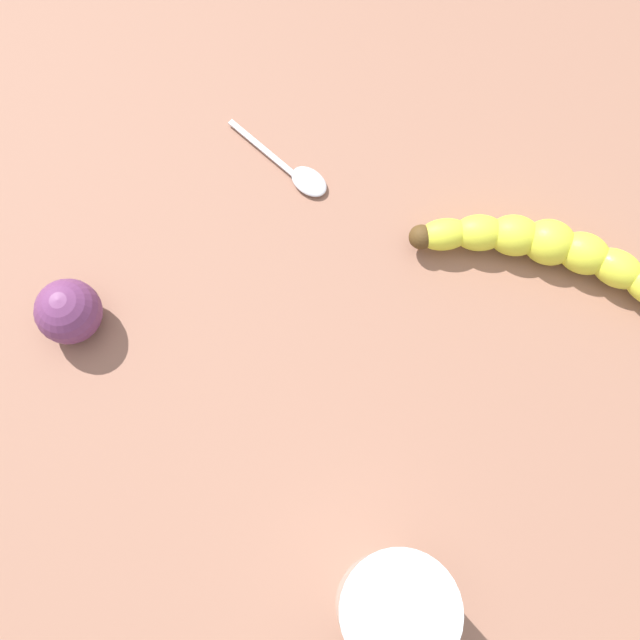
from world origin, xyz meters
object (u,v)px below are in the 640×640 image
(banana, at_px, (548,250))
(smoothie_glass, at_px, (393,608))
(teaspoon, at_px, (303,177))
(plum_fruit, at_px, (69,311))

(banana, xyz_separation_m, smoothie_glass, (0.28, 0.12, 0.03))
(banana, relative_size, teaspoon, 1.73)
(banana, distance_m, smoothie_glass, 0.31)
(banana, height_order, teaspoon, banana)
(banana, distance_m, plum_fruit, 0.39)
(smoothie_glass, xyz_separation_m, plum_fruit, (0.05, -0.33, -0.02))
(banana, relative_size, plum_fruit, 3.70)
(teaspoon, bearing_deg, smoothie_glass, -36.74)
(smoothie_glass, height_order, teaspoon, smoothie_glass)
(banana, bearing_deg, teaspoon, -4.59)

